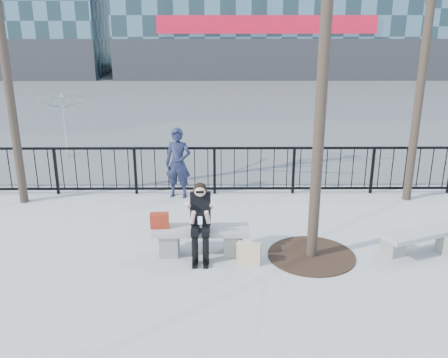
{
  "coord_description": "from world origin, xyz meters",
  "views": [
    {
      "loc": [
        0.34,
        -7.79,
        4.04
      ],
      "look_at": [
        0.4,
        0.8,
        1.1
      ],
      "focal_mm": 40.0,
      "sensor_mm": 36.0,
      "label": 1
    }
  ],
  "objects_px": {
    "seated_woman": "(200,222)",
    "standing_man": "(178,163)",
    "bench_second": "(422,240)",
    "bench_main": "(201,238)"
  },
  "relations": [
    {
      "from": "seated_woman",
      "to": "standing_man",
      "type": "relative_size",
      "value": 0.85
    },
    {
      "from": "bench_second",
      "to": "standing_man",
      "type": "xyz_separation_m",
      "value": [
        -4.41,
        2.83,
        0.52
      ]
    },
    {
      "from": "bench_main",
      "to": "standing_man",
      "type": "bearing_deg",
      "value": 102.2
    },
    {
      "from": "bench_main",
      "to": "bench_second",
      "type": "height_order",
      "value": "bench_main"
    },
    {
      "from": "bench_second",
      "to": "standing_man",
      "type": "height_order",
      "value": "standing_man"
    },
    {
      "from": "bench_main",
      "to": "seated_woman",
      "type": "distance_m",
      "value": 0.4
    },
    {
      "from": "bench_second",
      "to": "seated_woman",
      "type": "bearing_deg",
      "value": 159.49
    },
    {
      "from": "bench_second",
      "to": "seated_woman",
      "type": "height_order",
      "value": "seated_woman"
    },
    {
      "from": "bench_main",
      "to": "bench_second",
      "type": "relative_size",
      "value": 1.14
    },
    {
      "from": "bench_second",
      "to": "seated_woman",
      "type": "xyz_separation_m",
      "value": [
        -3.8,
        -0.13,
        0.4
      ]
    }
  ]
}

